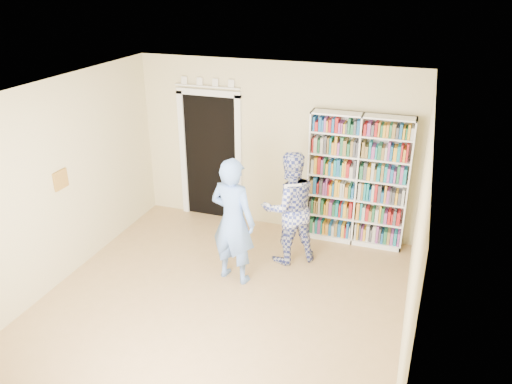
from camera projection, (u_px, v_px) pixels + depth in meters
floor at (215, 310)px, 6.25m from camera, size 5.00×5.00×0.00m
ceiling at (207, 97)px, 5.16m from camera, size 5.00×5.00×0.00m
wall_back at (275, 148)px, 7.87m from camera, size 4.50×0.00×4.50m
wall_left at (50, 189)px, 6.37m from camera, size 0.00×5.00×5.00m
wall_right at (416, 246)px, 5.04m from camera, size 0.00×5.00×5.00m
bookshelf at (357, 180)px, 7.47m from camera, size 1.49×0.28×2.04m
doorway at (211, 151)px, 8.25m from camera, size 1.10×0.08×2.43m
wall_art at (61, 180)px, 6.52m from camera, size 0.03×0.25×0.25m
man_blue at (233, 221)px, 6.57m from camera, size 0.71×0.53×1.76m
man_plaid at (289, 208)px, 7.04m from camera, size 1.03×0.99×1.67m
paper_sheet at (293, 195)px, 6.75m from camera, size 0.21×0.12×0.33m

